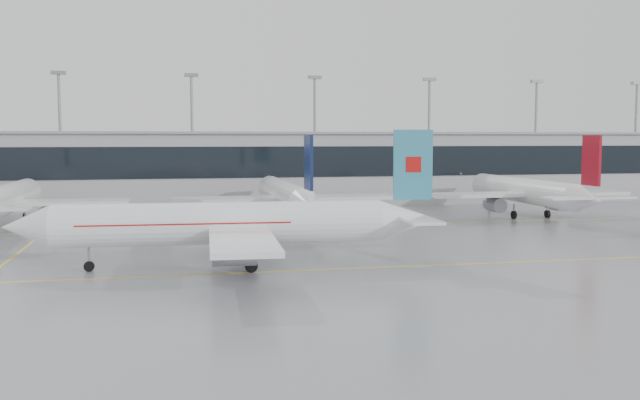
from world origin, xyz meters
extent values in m
plane|color=gray|center=(0.00, 0.00, 0.00)|extent=(320.00, 320.00, 0.00)
cube|color=yellow|center=(0.00, 0.00, 0.01)|extent=(120.00, 0.25, 0.01)
cube|color=yellow|center=(0.00, 30.00, 0.01)|extent=(120.00, 0.25, 0.01)
cube|color=yellow|center=(-30.00, 15.00, 0.01)|extent=(0.25, 60.00, 0.01)
cube|color=#9C9CA0|center=(0.00, 62.00, 6.00)|extent=(180.00, 15.00, 12.00)
cube|color=black|center=(0.00, 54.45, 7.50)|extent=(180.00, 0.20, 5.00)
cube|color=gray|center=(0.00, 62.00, 12.20)|extent=(182.00, 16.00, 0.40)
cylinder|color=gray|center=(-33.00, 68.00, 11.00)|extent=(0.50, 0.50, 22.00)
cube|color=gray|center=(-33.00, 68.00, 22.30)|extent=(2.40, 1.00, 0.60)
cylinder|color=gray|center=(-11.00, 68.00, 11.00)|extent=(0.50, 0.50, 22.00)
cube|color=gray|center=(-11.00, 68.00, 22.30)|extent=(2.40, 1.00, 0.60)
cylinder|color=gray|center=(11.00, 68.00, 11.00)|extent=(0.50, 0.50, 22.00)
cube|color=gray|center=(11.00, 68.00, 22.30)|extent=(2.40, 1.00, 0.60)
cylinder|color=gray|center=(33.00, 68.00, 11.00)|extent=(0.50, 0.50, 22.00)
cube|color=gray|center=(33.00, 68.00, 22.30)|extent=(2.40, 1.00, 0.60)
cylinder|color=gray|center=(55.00, 68.00, 11.00)|extent=(0.50, 0.50, 22.00)
cube|color=gray|center=(55.00, 68.00, 22.30)|extent=(2.40, 1.00, 0.60)
cylinder|color=gray|center=(77.00, 68.00, 11.00)|extent=(0.50, 0.50, 22.00)
cube|color=gray|center=(77.00, 68.00, 22.30)|extent=(2.40, 1.00, 0.60)
cylinder|color=white|center=(-10.88, 2.80, 3.94)|extent=(28.49, 5.20, 3.72)
cone|color=white|center=(-27.03, 3.64, 3.94)|extent=(4.19, 3.92, 3.72)
cone|color=white|center=(6.06, 1.91, 3.94)|extent=(5.79, 4.01, 3.72)
cube|color=white|center=(-9.39, 2.72, 3.54)|extent=(6.60, 30.91, 0.45)
cube|color=white|center=(6.26, 1.90, 4.24)|extent=(3.42, 11.94, 0.25)
cube|color=teal|center=(6.46, 1.89, 8.96)|extent=(3.61, 0.54, 6.34)
cylinder|color=gray|center=(-10.14, -2.05, 2.04)|extent=(3.71, 2.29, 2.10)
cylinder|color=gray|center=(-9.63, 7.54, 2.04)|extent=(3.71, 2.29, 2.10)
cylinder|color=gray|center=(-22.04, 3.38, 1.26)|extent=(0.20, 0.20, 1.63)
cylinder|color=black|center=(-22.04, 3.38, 0.45)|extent=(0.91, 0.35, 0.90)
cylinder|color=gray|center=(-8.52, 0.07, 1.36)|extent=(0.24, 0.24, 1.63)
cylinder|color=black|center=(-8.52, 0.07, 0.55)|extent=(1.12, 0.51, 1.10)
cylinder|color=gray|center=(-8.25, 5.26, 1.36)|extent=(0.24, 0.24, 1.63)
cylinder|color=black|center=(-8.25, 5.26, 0.55)|extent=(1.12, 0.51, 1.10)
cube|color=#B70F0F|center=(6.46, 1.89, 8.99)|extent=(1.42, 0.52, 1.40)
cube|color=#B70F0F|center=(-13.88, 2.95, 4.14)|extent=(18.17, 4.69, 0.12)
cylinder|color=silver|center=(-35.00, 35.00, 3.80)|extent=(3.59, 27.36, 3.59)
cone|color=silver|center=(-35.00, 50.68, 3.80)|extent=(3.59, 4.00, 3.59)
cube|color=silver|center=(-35.00, 33.50, 3.40)|extent=(29.64, 5.00, 0.45)
cylinder|color=gray|center=(-30.20, 34.00, 1.90)|extent=(2.10, 3.60, 2.10)
cylinder|color=gray|center=(-35.00, 45.68, 1.23)|extent=(0.20, 0.20, 1.56)
cylinder|color=black|center=(-35.00, 45.68, 0.45)|extent=(0.30, 0.90, 0.90)
cylinder|color=gray|center=(-32.40, 32.50, 1.33)|extent=(0.24, 0.24, 1.56)
cylinder|color=black|center=(-32.40, 32.50, 0.55)|extent=(0.45, 1.10, 1.10)
cylinder|color=silver|center=(0.00, 35.00, 3.80)|extent=(3.59, 27.36, 3.59)
cone|color=silver|center=(0.00, 50.68, 3.80)|extent=(3.59, 4.00, 3.59)
cone|color=silver|center=(0.00, 18.52, 3.80)|extent=(3.59, 5.60, 3.59)
cube|color=silver|center=(0.00, 33.50, 3.40)|extent=(29.64, 5.00, 0.45)
cube|color=silver|center=(0.00, 18.32, 4.10)|extent=(11.40, 2.80, 0.25)
cube|color=#0F1C46|center=(0.00, 18.12, 8.66)|extent=(0.35, 3.60, 6.12)
cylinder|color=gray|center=(-4.80, 34.00, 1.90)|extent=(2.10, 3.60, 2.10)
cylinder|color=gray|center=(4.80, 34.00, 1.90)|extent=(2.10, 3.60, 2.10)
cylinder|color=gray|center=(0.00, 45.68, 1.23)|extent=(0.20, 0.20, 1.56)
cylinder|color=black|center=(0.00, 45.68, 0.45)|extent=(0.30, 0.90, 0.90)
cylinder|color=gray|center=(-2.60, 32.50, 1.33)|extent=(0.24, 0.24, 1.56)
cylinder|color=black|center=(-2.60, 32.50, 0.55)|extent=(0.45, 1.10, 1.10)
cylinder|color=gray|center=(2.60, 32.50, 1.33)|extent=(0.24, 0.24, 1.56)
cylinder|color=black|center=(2.60, 32.50, 0.55)|extent=(0.45, 1.10, 1.10)
cylinder|color=silver|center=(35.00, 35.00, 3.80)|extent=(3.59, 27.36, 3.59)
cone|color=silver|center=(35.00, 50.68, 3.80)|extent=(3.59, 4.00, 3.59)
cone|color=silver|center=(35.00, 18.52, 3.80)|extent=(3.59, 5.60, 3.59)
cube|color=silver|center=(35.00, 33.50, 3.40)|extent=(29.64, 5.00, 0.45)
cube|color=silver|center=(35.00, 18.32, 4.10)|extent=(11.40, 2.80, 0.25)
cube|color=maroon|center=(35.00, 18.12, 8.66)|extent=(0.35, 3.60, 6.12)
cylinder|color=gray|center=(30.20, 34.00, 1.90)|extent=(2.10, 3.60, 2.10)
cylinder|color=gray|center=(39.80, 34.00, 1.90)|extent=(2.10, 3.60, 2.10)
cylinder|color=gray|center=(35.00, 45.68, 1.23)|extent=(0.20, 0.20, 1.56)
cylinder|color=black|center=(35.00, 45.68, 0.45)|extent=(0.30, 0.90, 0.90)
cylinder|color=gray|center=(32.40, 32.50, 1.33)|extent=(0.24, 0.24, 1.56)
cylinder|color=black|center=(32.40, 32.50, 0.55)|extent=(0.45, 1.10, 1.10)
cylinder|color=gray|center=(37.60, 32.50, 1.33)|extent=(0.24, 0.24, 1.56)
cylinder|color=black|center=(37.60, 32.50, 0.55)|extent=(0.45, 1.10, 1.10)
camera|label=1|loc=(-15.31, -59.49, 11.40)|focal=40.00mm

